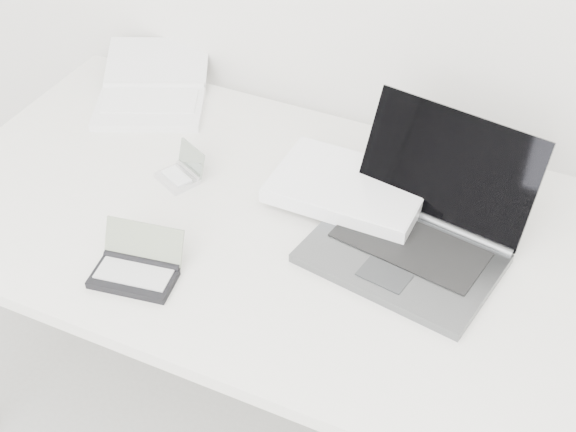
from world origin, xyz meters
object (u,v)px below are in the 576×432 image
at_px(laptop_large, 384,210).
at_px(netbook_open_white, 152,94).
at_px(desk, 310,248).
at_px(palmtop_charcoal, 136,269).

relative_size(laptop_large, netbook_open_white, 1.31).
bearing_deg(laptop_large, netbook_open_white, 173.30).
xyz_separation_m(laptop_large, netbook_open_white, (-0.66, 0.19, -0.02)).
height_order(desk, netbook_open_white, netbook_open_white).
xyz_separation_m(desk, laptop_large, (0.12, 0.08, 0.08)).
bearing_deg(desk, laptop_large, 32.92).
height_order(desk, laptop_large, laptop_large).
distance_m(laptop_large, palmtop_charcoal, 0.49).
distance_m(desk, palmtop_charcoal, 0.35).
xyz_separation_m(desk, palmtop_charcoal, (-0.24, -0.25, 0.06)).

